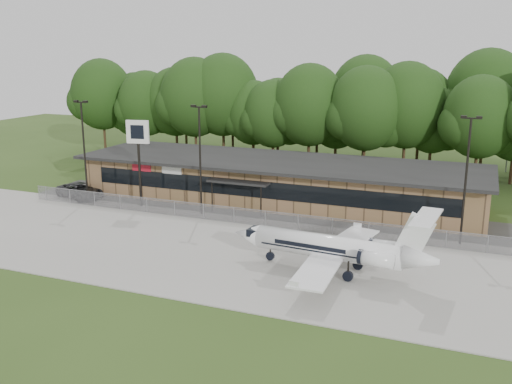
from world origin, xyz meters
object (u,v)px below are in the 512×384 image
at_px(terminal, 278,180).
at_px(suv, 80,191).
at_px(pole_sign, 138,141).
at_px(business_jet, 335,249).

distance_m(terminal, suv, 20.62).
height_order(terminal, pole_sign, pole_sign).
height_order(suv, pole_sign, pole_sign).
bearing_deg(business_jet, terminal, 125.62).
bearing_deg(business_jet, pole_sign, 160.56).
relative_size(business_jet, suv, 2.58).
relative_size(terminal, suv, 7.13).
relative_size(terminal, business_jet, 2.76).
bearing_deg(suv, pole_sign, -75.49).
height_order(business_jet, pole_sign, pole_sign).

